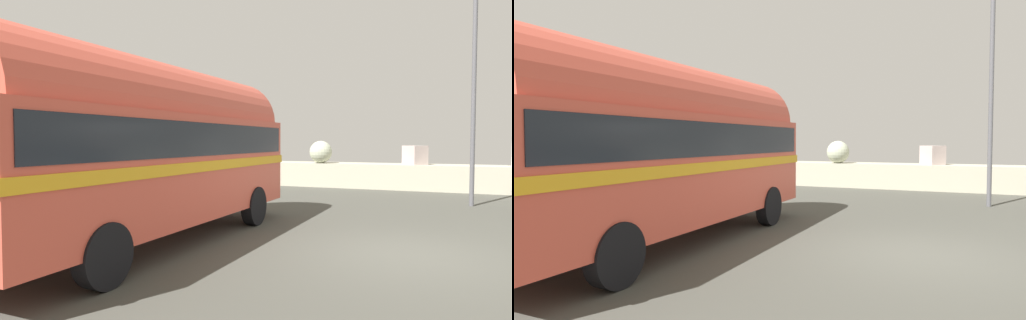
{
  "view_description": "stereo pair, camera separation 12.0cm",
  "coord_description": "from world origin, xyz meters",
  "views": [
    {
      "loc": [
        0.55,
        -8.5,
        2.12
      ],
      "look_at": [
        -2.97,
        -0.03,
        1.72
      ],
      "focal_mm": 30.89,
      "sensor_mm": 36.0,
      "label": 1
    },
    {
      "loc": [
        0.66,
        -8.45,
        2.12
      ],
      "look_at": [
        -2.97,
        -0.03,
        1.72
      ],
      "focal_mm": 30.89,
      "sensor_mm": 36.0,
      "label": 2
    }
  ],
  "objects": [
    {
      "name": "lamp_post",
      "position": [
        1.51,
        7.24,
        4.13
      ],
      "size": [
        0.71,
        0.66,
        7.42
      ],
      "color": "#5B5B60",
      "rests_on": "ground"
    },
    {
      "name": "ground",
      "position": [
        0.0,
        0.0,
        0.01
      ],
      "size": [
        32.0,
        26.0,
        0.02
      ],
      "color": "#45453D"
    },
    {
      "name": "vintage_coach",
      "position": [
        -4.84,
        -1.02,
        2.05
      ],
      "size": [
        2.64,
        8.64,
        3.7
      ],
      "rotation": [
        0.0,
        0.0,
        -0.02
      ],
      "color": "black",
      "rests_on": "ground"
    },
    {
      "name": "breakwater",
      "position": [
        0.11,
        11.82,
        0.7
      ],
      "size": [
        31.36,
        2.11,
        2.47
      ],
      "color": "#B6B19A",
      "rests_on": "ground"
    }
  ]
}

